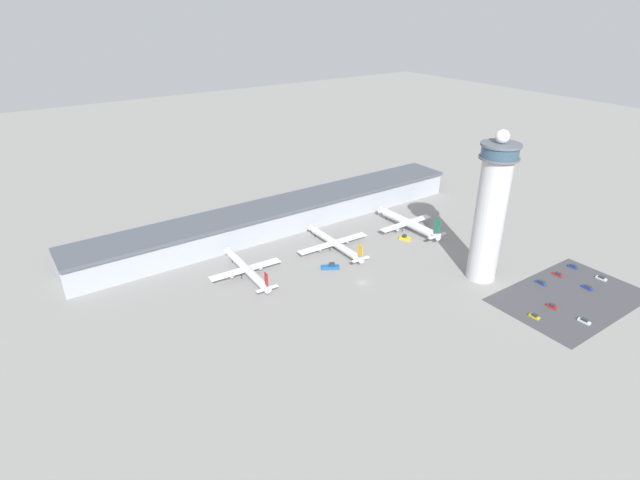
{
  "coord_description": "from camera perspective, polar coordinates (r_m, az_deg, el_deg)",
  "views": [
    {
      "loc": [
        -122.79,
        -144.92,
        113.11
      ],
      "look_at": [
        -4.9,
        26.06,
        11.8
      ],
      "focal_mm": 28.0,
      "sensor_mm": 36.0,
      "label": 1
    }
  ],
  "objects": [
    {
      "name": "ground_plane",
      "position": [
        221.08,
        4.9,
        -4.88
      ],
      "size": [
        1000.0,
        1000.0,
        0.0
      ],
      "primitive_type": "plane",
      "color": "gray"
    },
    {
      "name": "terminal_building",
      "position": [
        269.21,
        -4.46,
        2.77
      ],
      "size": [
        220.58,
        25.0,
        14.37
      ],
      "color": "#A3A8B2",
      "rests_on": "ground"
    },
    {
      "name": "control_tower",
      "position": [
        222.15,
        18.92,
        3.21
      ],
      "size": [
        16.14,
        16.14,
        66.61
      ],
      "color": "#BCBCC1",
      "rests_on": "ground"
    },
    {
      "name": "parking_lot_surface",
      "position": [
        234.74,
        26.65,
        -5.88
      ],
      "size": [
        64.0,
        40.0,
        0.01
      ],
      "primitive_type": "cube",
      "color": "#424247",
      "rests_on": "ground"
    },
    {
      "name": "airplane_gate_alpha",
      "position": [
        224.09,
        -8.41,
        -3.31
      ],
      "size": [
        33.69,
        42.29,
        12.03
      ],
      "color": "silver",
      "rests_on": "ground"
    },
    {
      "name": "airplane_gate_bravo",
      "position": [
        246.68,
        1.65,
        -0.34
      ],
      "size": [
        39.42,
        44.09,
        10.99
      ],
      "color": "silver",
      "rests_on": "ground"
    },
    {
      "name": "airplane_gate_charlie",
      "position": [
        271.54,
        9.97,
        1.95
      ],
      "size": [
        34.28,
        43.91,
        13.28
      ],
      "color": "silver",
      "rests_on": "ground"
    },
    {
      "name": "service_truck_catering",
      "position": [
        261.49,
        9.7,
        0.21
      ],
      "size": [
        4.3,
        6.22,
        2.75
      ],
      "color": "black",
      "rests_on": "ground"
    },
    {
      "name": "service_truck_fuel",
      "position": [
        230.51,
        1.21,
        -3.1
      ],
      "size": [
        8.37,
        6.41,
        2.97
      ],
      "color": "black",
      "rests_on": "ground"
    },
    {
      "name": "car_navy_sedan",
      "position": [
        224.11,
        25.0,
        -6.88
      ],
      "size": [
        1.93,
        4.18,
        1.53
      ],
      "color": "black",
      "rests_on": "ground"
    },
    {
      "name": "car_silver_sedan",
      "position": [
        255.39,
        29.48,
        -3.82
      ],
      "size": [
        1.89,
        4.48,
        1.48
      ],
      "color": "black",
      "rests_on": "ground"
    },
    {
      "name": "car_blue_compact",
      "position": [
        249.65,
        25.56,
        -3.58
      ],
      "size": [
        1.77,
        4.37,
        1.43
      ],
      "color": "black",
      "rests_on": "ground"
    },
    {
      "name": "car_black_suv",
      "position": [
        214.76,
        23.3,
        -8.01
      ],
      "size": [
        1.86,
        4.11,
        1.51
      ],
      "color": "black",
      "rests_on": "ground"
    },
    {
      "name": "car_grey_coupe",
      "position": [
        244.53,
        28.26,
        -4.81
      ],
      "size": [
        2.07,
        4.55,
        1.49
      ],
      "color": "black",
      "rests_on": "ground"
    },
    {
      "name": "car_red_hatchback",
      "position": [
        220.1,
        27.96,
        -8.18
      ],
      "size": [
        1.89,
        4.72,
        1.54
      ],
      "color": "black",
      "rests_on": "ground"
    },
    {
      "name": "car_green_van",
      "position": [
        259.79,
        26.95,
        -2.72
      ],
      "size": [
        1.97,
        4.22,
        1.58
      ],
      "color": "black",
      "rests_on": "ground"
    },
    {
      "name": "car_maroon_suv",
      "position": [
        239.77,
        23.95,
        -4.46
      ],
      "size": [
        2.05,
        4.48,
        1.45
      ],
      "color": "black",
      "rests_on": "ground"
    }
  ]
}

